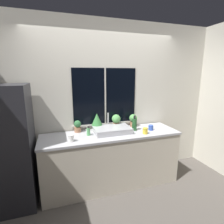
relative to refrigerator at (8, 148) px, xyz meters
name	(u,v)px	position (x,y,z in m)	size (l,w,h in m)	color
ground_plane	(117,194)	(1.47, -0.29, -0.85)	(14.00, 14.00, 0.00)	#4C4742
wall_back	(105,102)	(1.47, 0.39, 0.50)	(8.00, 0.09, 2.70)	beige
wall_right	(174,93)	(3.52, 1.21, 0.50)	(0.06, 7.00, 2.70)	beige
counter	(111,159)	(1.47, 0.02, -0.40)	(2.21, 0.63, 0.90)	beige
refrigerator	(8,148)	(0.00, 0.00, 0.00)	(0.63, 0.65, 1.70)	#232328
sink	(112,130)	(1.49, 0.05, 0.09)	(0.58, 0.44, 0.28)	#ADADB2
potted_plant_far_left	(78,126)	(0.96, 0.25, 0.14)	(0.11, 0.11, 0.19)	#9E6B4C
potted_plant_center_left	(97,120)	(1.29, 0.25, 0.22)	(0.18, 0.18, 0.29)	#9E6B4C
potted_plant_center_right	(116,121)	(1.63, 0.25, 0.18)	(0.15, 0.15, 0.25)	#9E6B4C
potted_plant_far_right	(133,120)	(1.95, 0.25, 0.17)	(0.14, 0.14, 0.23)	#9E6B4C
soap_bottle	(88,132)	(1.10, 0.04, 0.11)	(0.05, 0.05, 0.15)	#519E5B
bottle_tall	(134,124)	(1.88, 0.04, 0.15)	(0.08, 0.08, 0.26)	#235128
mug_blue	(151,128)	(2.15, -0.03, 0.09)	(0.08, 0.08, 0.09)	#3351AD
mug_yellow	(145,131)	(1.97, -0.17, 0.09)	(0.08, 0.08, 0.10)	gold
mug_white	(71,138)	(0.82, -0.13, 0.09)	(0.08, 0.08, 0.10)	white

